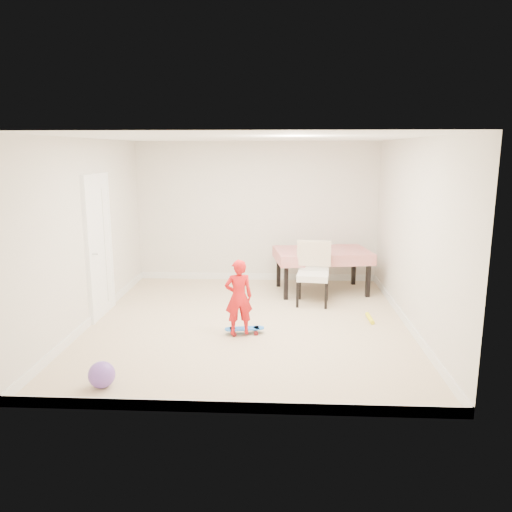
{
  "coord_description": "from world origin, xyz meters",
  "views": [
    {
      "loc": [
        0.45,
        -6.78,
        2.43
      ],
      "look_at": [
        0.1,
        0.2,
        0.95
      ],
      "focal_mm": 35.0,
      "sensor_mm": 36.0,
      "label": 1
    }
  ],
  "objects_px": {
    "dining_table": "(322,271)",
    "child": "(239,300)",
    "skateboard": "(244,331)",
    "balloon": "(102,375)",
    "dining_chair": "(313,274)"
  },
  "relations": [
    {
      "from": "child",
      "to": "balloon",
      "type": "xyz_separation_m",
      "value": [
        -1.31,
        -1.55,
        -0.37
      ]
    },
    {
      "from": "dining_chair",
      "to": "child",
      "type": "distance_m",
      "value": 1.82
    },
    {
      "from": "dining_table",
      "to": "balloon",
      "type": "relative_size",
      "value": 5.68
    },
    {
      "from": "dining_table",
      "to": "balloon",
      "type": "height_order",
      "value": "dining_table"
    },
    {
      "from": "dining_table",
      "to": "balloon",
      "type": "distance_m",
      "value": 4.57
    },
    {
      "from": "dining_chair",
      "to": "skateboard",
      "type": "height_order",
      "value": "dining_chair"
    },
    {
      "from": "dining_chair",
      "to": "child",
      "type": "relative_size",
      "value": 0.99
    },
    {
      "from": "dining_table",
      "to": "skateboard",
      "type": "height_order",
      "value": "dining_table"
    },
    {
      "from": "dining_table",
      "to": "child",
      "type": "relative_size",
      "value": 1.57
    },
    {
      "from": "skateboard",
      "to": "balloon",
      "type": "height_order",
      "value": "balloon"
    },
    {
      "from": "child",
      "to": "balloon",
      "type": "distance_m",
      "value": 2.06
    },
    {
      "from": "dining_table",
      "to": "skateboard",
      "type": "bearing_deg",
      "value": -128.38
    },
    {
      "from": "dining_table",
      "to": "dining_chair",
      "type": "relative_size",
      "value": 1.59
    },
    {
      "from": "skateboard",
      "to": "child",
      "type": "distance_m",
      "value": 0.48
    },
    {
      "from": "balloon",
      "to": "dining_chair",
      "type": "bearing_deg",
      "value": 51.84
    }
  ]
}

